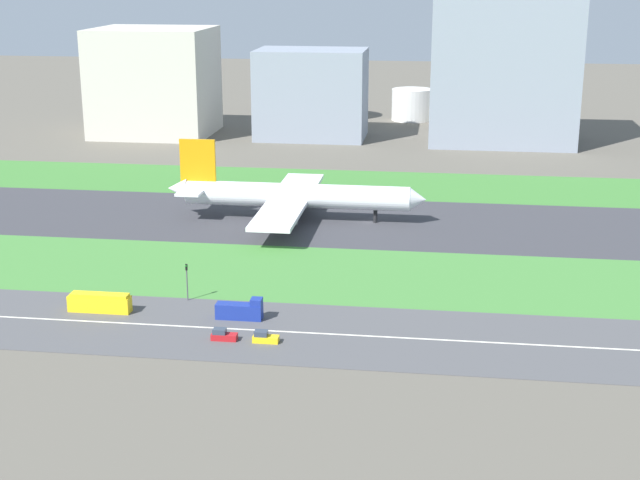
# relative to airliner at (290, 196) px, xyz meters

# --- Properties ---
(ground_plane) EXTENTS (800.00, 800.00, 0.00)m
(ground_plane) POSITION_rel_airliner_xyz_m (19.70, -0.00, -6.23)
(ground_plane) COLOR #5B564C
(runway) EXTENTS (280.00, 46.00, 0.10)m
(runway) POSITION_rel_airliner_xyz_m (19.70, -0.00, -6.18)
(runway) COLOR #38383D
(runway) RESTS_ON ground_plane
(grass_median_north) EXTENTS (280.00, 36.00, 0.10)m
(grass_median_north) POSITION_rel_airliner_xyz_m (19.70, 41.00, -6.18)
(grass_median_north) COLOR #3D7A33
(grass_median_north) RESTS_ON ground_plane
(grass_median_south) EXTENTS (280.00, 36.00, 0.10)m
(grass_median_south) POSITION_rel_airliner_xyz_m (19.70, -41.00, -6.18)
(grass_median_south) COLOR #427F38
(grass_median_south) RESTS_ON ground_plane
(highway) EXTENTS (280.00, 28.00, 0.10)m
(highway) POSITION_rel_airliner_xyz_m (19.70, -73.00, -6.18)
(highway) COLOR #4C4C4F
(highway) RESTS_ON ground_plane
(highway_centerline) EXTENTS (266.00, 0.50, 0.01)m
(highway_centerline) POSITION_rel_airliner_xyz_m (19.70, -73.00, -6.13)
(highway_centerline) COLOR silver
(highway_centerline) RESTS_ON highway
(airliner) EXTENTS (65.00, 56.00, 19.70)m
(airliner) POSITION_rel_airliner_xyz_m (0.00, 0.00, 0.00)
(airliner) COLOR white
(airliner) RESTS_ON runway
(bus_1) EXTENTS (11.60, 2.50, 3.50)m
(bus_1) POSITION_rel_airliner_xyz_m (-24.05, -68.00, -4.41)
(bus_1) COLOR yellow
(bus_1) RESTS_ON highway
(car_1) EXTENTS (4.40, 1.80, 2.00)m
(car_1) POSITION_rel_airliner_xyz_m (1.54, -78.00, -5.31)
(car_1) COLOR #B2191E
(car_1) RESTS_ON highway
(car_0) EXTENTS (4.40, 1.80, 2.00)m
(car_0) POSITION_rel_airliner_xyz_m (8.73, -78.00, -5.31)
(car_0) COLOR yellow
(car_0) RESTS_ON highway
(truck_1) EXTENTS (8.40, 2.50, 4.00)m
(truck_1) POSITION_rel_airliner_xyz_m (2.40, -68.00, -4.56)
(truck_1) COLOR navy
(truck_1) RESTS_ON highway
(traffic_light) EXTENTS (0.36, 0.50, 7.20)m
(traffic_light) POSITION_rel_airliner_xyz_m (-9.69, -60.01, -1.94)
(traffic_light) COLOR #4C4C51
(traffic_light) RESTS_ON highway
(terminal_building) EXTENTS (42.16, 37.30, 39.07)m
(terminal_building) POSITION_rel_airliner_xyz_m (-70.30, 114.00, 13.30)
(terminal_building) COLOR beige
(terminal_building) RESTS_ON ground_plane
(hangar_building) EXTENTS (39.37, 26.18, 32.04)m
(hangar_building) POSITION_rel_airliner_xyz_m (-11.38, 114.00, 9.79)
(hangar_building) COLOR gray
(hangar_building) RESTS_ON ground_plane
(office_tower) EXTENTS (50.30, 34.14, 52.73)m
(office_tower) POSITION_rel_airliner_xyz_m (56.97, 114.00, 20.13)
(office_tower) COLOR gray
(office_tower) RESTS_ON ground_plane
(fuel_tank_west) EXTENTS (23.41, 23.41, 14.79)m
(fuel_tank_west) POSITION_rel_airliner_xyz_m (-9.57, 159.00, 1.16)
(fuel_tank_west) COLOR silver
(fuel_tank_west) RESTS_ON ground_plane
(fuel_tank_centre) EXTENTS (16.46, 16.46, 12.69)m
(fuel_tank_centre) POSITION_rel_airliner_xyz_m (23.52, 159.00, 0.11)
(fuel_tank_centre) COLOR silver
(fuel_tank_centre) RESTS_ON ground_plane
(fuel_tank_east) EXTENTS (21.00, 21.00, 16.42)m
(fuel_tank_east) POSITION_rel_airliner_xyz_m (46.13, 159.00, 1.98)
(fuel_tank_east) COLOR silver
(fuel_tank_east) RESTS_ON ground_plane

